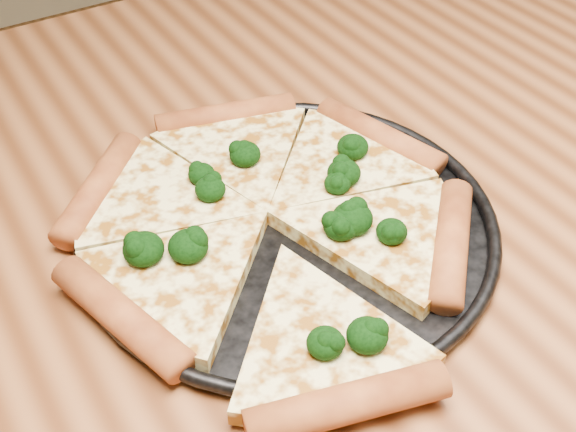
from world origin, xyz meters
TOP-DOWN VIEW (x-y plane):
  - dining_table at (0.00, 0.00)m, footprint 1.20×0.90m
  - pizza_pan at (-0.07, -0.02)m, footprint 0.35×0.35m
  - pizza at (-0.08, -0.02)m, footprint 0.35×0.39m
  - broccoli_florets at (-0.08, -0.04)m, footprint 0.24×0.25m

SIDE VIEW (x-z plane):
  - dining_table at x=0.00m, z-range 0.28..1.03m
  - pizza_pan at x=-0.07m, z-range 0.75..0.77m
  - pizza at x=-0.08m, z-range 0.75..0.78m
  - broccoli_florets at x=-0.08m, z-range 0.77..0.79m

